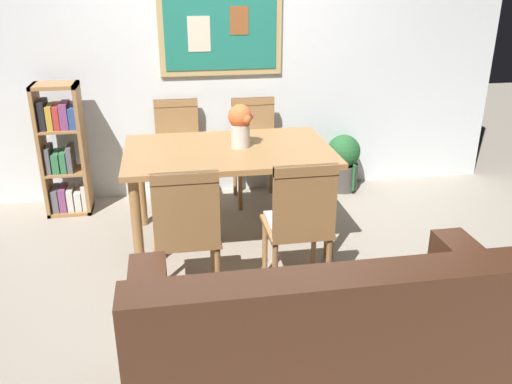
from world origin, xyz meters
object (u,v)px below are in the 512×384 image
Objects in this scene: flower_vase at (241,123)px; potted_ivy at (343,162)px; dining_chair_near_right at (300,218)px; dining_chair_far_left at (178,144)px; dining_table at (229,160)px; dining_chair_far_right at (255,142)px; dining_chair_near_left at (187,226)px; bookshelf at (64,154)px; leather_couch at (324,343)px.

potted_ivy is at bearing 37.87° from flower_vase.
dining_chair_near_right is at bearing -116.75° from potted_ivy.
dining_table is at bearing -68.17° from dining_chair_far_left.
flower_vase is (0.44, -0.83, 0.39)m from dining_chair_far_left.
dining_table is 1.65× the size of dining_chair_far_right.
bookshelf reaches higher than dining_chair_near_left.
bookshelf is at bearing -175.63° from dining_chair_far_left.
bookshelf is (-1.30, 0.78, -0.13)m from dining_table.
dining_chair_far_left is at bearing -179.19° from potted_ivy.
dining_table is 1.65× the size of dining_chair_far_left.
bookshelf is at bearing -179.02° from dining_chair_far_right.
flower_vase is at bearing -142.13° from potted_ivy.
dining_chair_near_left is at bearing -90.30° from dining_chair_far_left.
bookshelf is 2.50m from potted_ivy.
flower_vase is at bearing 106.20° from dining_chair_near_right.
dining_chair_far_right is at bearing 0.98° from bookshelf.
leather_couch reaches higher than dining_table.
dining_chair_near_left reaches higher than dining_table.
leather_couch is (0.58, -2.58, -0.23)m from dining_chair_far_left.
dining_chair_near_right reaches higher than leather_couch.
dining_table is at bearing -163.89° from flower_vase.
potted_ivy is (2.49, 0.09, -0.24)m from bookshelf.
leather_couch is 1.86m from flower_vase.
flower_vase is (-0.24, 0.84, 0.39)m from dining_chair_near_right.
dining_table is 0.29m from flower_vase.
flower_vase reaches higher than dining_chair_far_left.
dining_chair_near_right is 1.62m from dining_chair_far_right.
flower_vase is at bearing -28.48° from bookshelf.
bookshelf is at bearing 151.52° from flower_vase.
flower_vase reaches higher than dining_chair_far_right.
dining_chair_near_left is at bearing -118.17° from flower_vase.
dining_chair_far_right is 0.82× the size of bookshelf.
dining_chair_far_right is 0.90m from potted_ivy.
dining_chair_far_right is at bearing -3.81° from dining_chair_far_left.
dining_chair_near_right is at bearing -44.23° from bookshelf.
dining_chair_near_left reaches higher than potted_ivy.
dining_chair_near_left is 2.30m from potted_ivy.
dining_chair_near_left is (-0.35, -0.81, -0.12)m from dining_table.
leather_couch is at bearing -85.38° from flower_vase.
dining_chair_near_right is at bearing -67.25° from dining_table.
potted_ivy is 1.70× the size of flower_vase.
leather_couch is at bearing -92.17° from dining_chair_far_right.
potted_ivy is at bearing 4.45° from dining_chair_far_right.
potted_ivy is (1.54, 1.69, -0.26)m from dining_chair_near_left.
dining_table is 1.65× the size of dining_chair_near_left.
dining_chair_near_left is at bearing 179.98° from dining_chair_near_right.
bookshelf is 1.64m from flower_vase.
flower_vase is (1.39, -0.76, 0.40)m from bookshelf.
leather_couch is (0.59, -0.91, -0.23)m from dining_chair_near_left.
dining_table is at bearing 66.49° from dining_chair_near_left.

